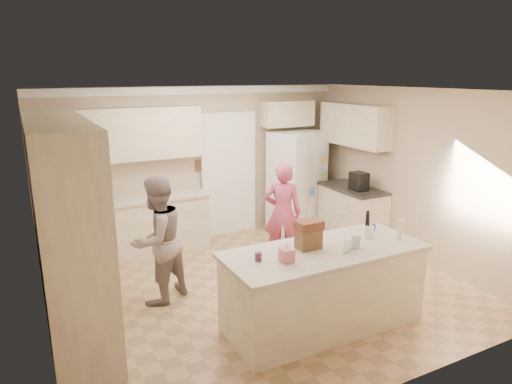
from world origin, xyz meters
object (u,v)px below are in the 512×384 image
utensil_crock (368,232)px  tissue_box (287,255)px  coffee_maker (359,181)px  teen_girl (283,213)px  refrigerator (297,181)px  island_base (323,289)px  dollhouse_body (308,239)px  teen_boy (157,240)px

utensil_crock → tissue_box: (-1.20, -0.15, -0.00)m
coffee_maker → teen_girl: 1.56m
refrigerator → island_base: size_ratio=0.82×
island_base → dollhouse_body: 0.62m
coffee_maker → island_base: (-2.05, -1.90, -0.63)m
refrigerator → teen_girl: (-1.02, -1.21, -0.13)m
coffee_maker → teen_boy: 3.57m
dollhouse_body → tissue_box: bearing=-153.4°
coffee_maker → teen_girl: bearing=-175.7°
utensil_crock → teen_boy: size_ratio=0.09×
island_base → utensil_crock: bearing=4.4°
refrigerator → tissue_box: size_ratio=12.86×
utensil_crock → teen_boy: teen_boy is taller
island_base → teen_girl: (0.52, 1.79, 0.33)m
island_base → teen_boy: teen_boy is taller
refrigerator → teen_boy: 3.40m
island_base → utensil_crock: size_ratio=14.67×
tissue_box → dollhouse_body: size_ratio=0.54×
tissue_box → teen_girl: 2.18m
tissue_box → dollhouse_body: (0.40, 0.20, 0.04)m
teen_boy → teen_girl: bearing=161.0°
dollhouse_body → teen_boy: (-1.33, 1.33, -0.23)m
refrigerator → teen_boy: refrigerator is taller
coffee_maker → teen_boy: teen_boy is taller
utensil_crock → tissue_box: 1.21m
island_base → dollhouse_body: bearing=146.3°
utensil_crock → dollhouse_body: bearing=176.4°
island_base → tissue_box: 0.79m
coffee_maker → tissue_box: bearing=-142.4°
utensil_crock → teen_boy: (-2.13, 1.38, -0.19)m
utensil_crock → island_base: bearing=-175.6°
coffee_maker → dollhouse_body: size_ratio=1.15×
teen_boy → tissue_box: bearing=92.2°
refrigerator → coffee_maker: (0.51, -1.10, 0.17)m
dollhouse_body → refrigerator: bearing=59.8°
refrigerator → utensil_crock: size_ratio=12.00×
refrigerator → teen_girl: 1.59m
coffee_maker → island_base: size_ratio=0.14×
coffee_maker → teen_boy: size_ratio=0.19×
coffee_maker → island_base: bearing=-137.2°
island_base → tissue_box: bearing=-169.7°
refrigerator → utensil_crock: (-0.89, -2.95, 0.10)m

